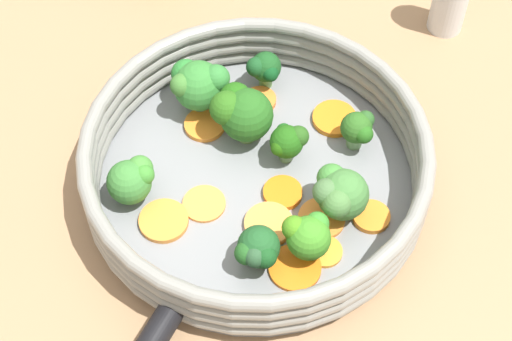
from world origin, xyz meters
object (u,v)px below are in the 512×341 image
at_px(broccoli_floret_2, 308,236).
at_px(broccoli_floret_7, 288,141).
at_px(carrot_slice_3, 241,116).
at_px(carrot_slice_11, 334,118).
at_px(broccoli_floret_0, 258,250).
at_px(carrot_slice_9, 283,193).
at_px(carrot_slice_7, 204,204).
at_px(broccoli_floret_3, 358,129).
at_px(skillet, 256,185).
at_px(carrot_slice_8, 164,221).
at_px(broccoli_floret_6, 133,179).
at_px(broccoli_floret_8, 339,194).
at_px(carrot_slice_5, 322,218).
at_px(broccoli_floret_1, 198,84).
at_px(carrot_slice_4, 325,251).
at_px(carrot_slice_2, 205,125).
at_px(carrot_slice_1, 269,224).
at_px(carrot_slice_10, 295,268).
at_px(carrot_slice_6, 260,100).
at_px(broccoli_floret_5, 265,68).
at_px(broccoli_floret_4, 241,112).
at_px(carrot_slice_0, 371,217).

distance_m(broccoli_floret_2, broccoli_floret_7, 0.10).
distance_m(carrot_slice_3, carrot_slice_11, 0.08).
bearing_deg(carrot_slice_11, broccoli_floret_0, -6.96).
xyz_separation_m(carrot_slice_9, broccoli_floret_7, (-0.04, -0.01, 0.02)).
relative_size(carrot_slice_7, broccoli_floret_3, 0.96).
bearing_deg(skillet, carrot_slice_8, -42.91).
relative_size(broccoli_floret_6, broccoli_floret_8, 0.84).
distance_m(carrot_slice_5, broccoli_floret_3, 0.09).
bearing_deg(broccoli_floret_1, carrot_slice_4, 53.56).
bearing_deg(carrot_slice_2, broccoli_floret_8, 68.95).
distance_m(carrot_slice_1, broccoli_floret_0, 0.04).
bearing_deg(broccoli_floret_8, carrot_slice_10, -16.59).
relative_size(carrot_slice_8, broccoli_floret_2, 0.94).
height_order(carrot_slice_5, broccoli_floret_3, broccoli_floret_3).
xyz_separation_m(carrot_slice_9, broccoli_floret_3, (-0.07, 0.05, 0.02)).
xyz_separation_m(carrot_slice_11, broccoli_floret_3, (0.02, 0.03, 0.02)).
xyz_separation_m(carrot_slice_9, carrot_slice_11, (-0.09, 0.02, 0.00)).
height_order(carrot_slice_7, broccoli_floret_6, broccoli_floret_6).
bearing_deg(carrot_slice_3, skillet, 29.64).
bearing_deg(carrot_slice_6, broccoli_floret_5, -173.74).
height_order(carrot_slice_10, broccoli_floret_6, broccoli_floret_6).
bearing_deg(carrot_slice_7, broccoli_floret_1, -157.58).
xyz_separation_m(skillet, broccoli_floret_8, (0.01, 0.07, 0.04)).
relative_size(skillet, broccoli_floret_0, 6.90).
relative_size(carrot_slice_1, carrot_slice_5, 1.03).
bearing_deg(broccoli_floret_7, broccoli_floret_5, -148.58).
relative_size(skillet, carrot_slice_8, 6.74).
bearing_deg(broccoli_floret_3, skillet, -48.26).
distance_m(carrot_slice_10, broccoli_floret_0, 0.04).
distance_m(carrot_slice_5, carrot_slice_7, 0.10).
xyz_separation_m(carrot_slice_6, carrot_slice_8, (0.15, -0.04, -0.00)).
bearing_deg(broccoli_floret_6, carrot_slice_2, 161.42).
distance_m(skillet, carrot_slice_1, 0.05).
relative_size(carrot_slice_11, broccoli_floret_3, 1.04).
distance_m(carrot_slice_4, carrot_slice_7, 0.11).
height_order(carrot_slice_5, broccoli_floret_8, broccoli_floret_8).
bearing_deg(broccoli_floret_1, broccoli_floret_7, 72.67).
bearing_deg(skillet, broccoli_floret_5, -165.93).
height_order(skillet, broccoli_floret_1, broccoli_floret_1).
bearing_deg(carrot_slice_9, skillet, -104.56).
relative_size(carrot_slice_9, broccoli_floret_4, 0.60).
bearing_deg(carrot_slice_0, carrot_slice_6, -125.31).
bearing_deg(carrot_slice_1, broccoli_floret_2, 68.53).
height_order(broccoli_floret_0, broccoli_floret_6, broccoli_floret_6).
bearing_deg(carrot_slice_8, broccoli_floret_3, 134.28).
bearing_deg(broccoli_floret_5, carrot_slice_8, -11.29).
xyz_separation_m(carrot_slice_10, carrot_slice_11, (-0.16, -0.01, 0.00)).
bearing_deg(carrot_slice_5, broccoli_floret_1, -120.28).
bearing_deg(carrot_slice_9, broccoli_floret_7, -168.48).
height_order(carrot_slice_11, broccoli_floret_4, broccoli_floret_4).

